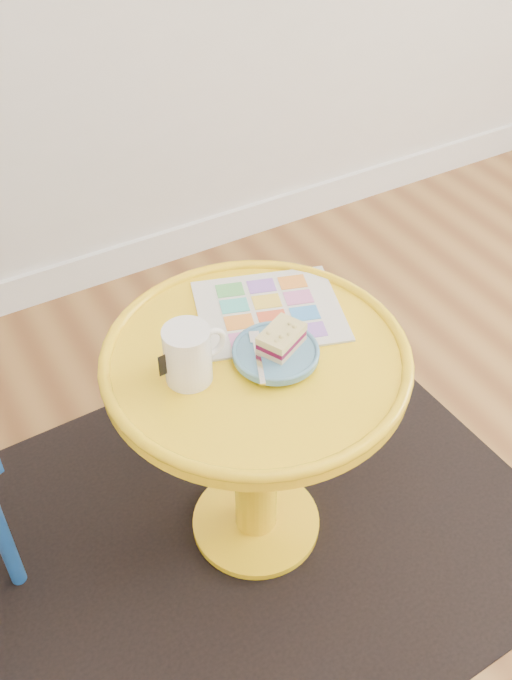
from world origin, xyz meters
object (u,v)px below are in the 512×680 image
mug (189,353)px  newspaper (269,311)px  side_table (256,412)px  plate (276,353)px

mug → newspaper: bearing=19.2°
side_table → newspaper: newspaper is taller
newspaper → mug: bearing=-139.9°
side_table → mug: mug is taller
side_table → mug: 0.26m
mug → plate: (0.16, -0.04, -0.04)m
newspaper → mug: mug is taller
newspaper → plate: size_ratio=1.76×
plate → newspaper: bearing=64.2°
newspaper → mug: 0.25m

